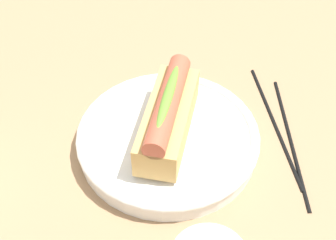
% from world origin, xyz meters
% --- Properties ---
extents(ground_plane, '(2.40, 2.40, 0.00)m').
position_xyz_m(ground_plane, '(0.00, 0.00, 0.00)').
color(ground_plane, '#9E7A56').
extents(serving_bowl, '(0.23, 0.23, 0.03)m').
position_xyz_m(serving_bowl, '(-0.02, -0.02, 0.02)').
color(serving_bowl, white).
rests_on(serving_bowl, ground_plane).
extents(hotdog_front, '(0.16, 0.10, 0.06)m').
position_xyz_m(hotdog_front, '(-0.02, -0.02, 0.06)').
color(hotdog_front, tan).
rests_on(hotdog_front, serving_bowl).
extents(chopstick_near, '(0.22, 0.01, 0.01)m').
position_xyz_m(chopstick_near, '(0.00, -0.16, 0.00)').
color(chopstick_near, black).
rests_on(chopstick_near, ground_plane).
extents(chopstick_far, '(0.22, 0.03, 0.01)m').
position_xyz_m(chopstick_far, '(-0.03, -0.17, 0.00)').
color(chopstick_far, black).
rests_on(chopstick_far, ground_plane).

